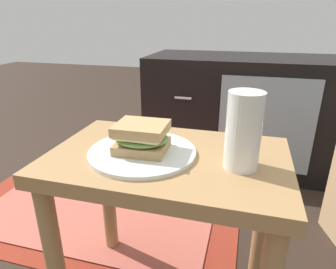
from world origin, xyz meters
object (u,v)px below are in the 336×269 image
at_px(plate, 142,152).
at_px(beer_glass, 243,132).
at_px(sandwich_front, 142,137).
at_px(tv_cabinet, 240,112).

distance_m(plate, beer_glass, 0.24).
xyz_separation_m(sandwich_front, beer_glass, (0.22, -0.00, 0.04)).
relative_size(sandwich_front, beer_glass, 0.79).
relative_size(plate, beer_glass, 1.53).
height_order(sandwich_front, beer_glass, beer_glass).
bearing_deg(sandwich_front, beer_glass, -0.92).
height_order(plate, sandwich_front, sandwich_front).
bearing_deg(tv_cabinet, beer_glass, -88.46).
bearing_deg(sandwich_front, plate, 14.04).
distance_m(tv_cabinet, plate, 1.00).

